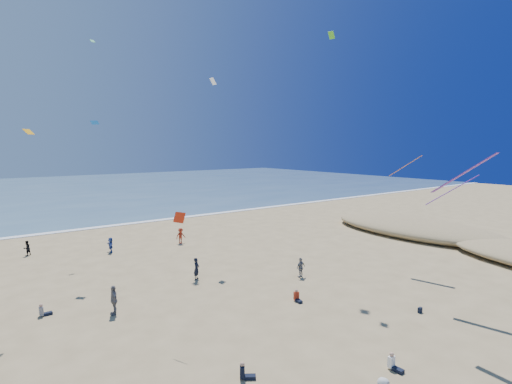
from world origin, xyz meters
TOP-DOWN VIEW (x-y plane):
  - ocean at (0.00, 95.00)m, footprint 220.00×100.00m
  - surf_line at (0.00, 45.00)m, footprint 220.00×1.20m
  - standing_flyers at (3.21, 11.69)m, footprint 31.97×41.22m
  - seated_group at (1.88, 6.15)m, footprint 15.39×25.74m
  - navy_bag at (12.72, 4.63)m, footprint 0.28×0.18m
  - kites_aloft at (10.54, 11.98)m, footprint 42.80×39.65m

SIDE VIEW (x-z plane):
  - ocean at x=0.00m, z-range 0.00..0.06m
  - surf_line at x=0.00m, z-range 0.00..0.08m
  - navy_bag at x=12.72m, z-range 0.00..0.34m
  - seated_group at x=1.88m, z-range 0.00..0.84m
  - standing_flyers at x=3.21m, z-range -0.09..1.81m
  - kites_aloft at x=10.54m, z-range 0.34..28.31m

